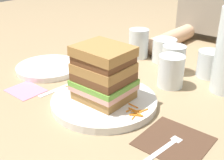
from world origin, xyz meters
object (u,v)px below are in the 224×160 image
object	(u,v)px
main_plate	(104,102)
napkin_dark	(174,141)
empty_tumbler_1	(209,64)
empty_tumbler_3	(164,50)
side_plate	(48,68)
juice_glass	(171,73)
empty_tumbler_0	(173,59)
empty_tumbler_2	(139,43)
fork	(167,145)
knife	(68,85)
sandwich	(104,75)
napkin_pink	(26,90)

from	to	relation	value
main_plate	napkin_dark	size ratio (longest dim) A/B	2.00
empty_tumbler_1	empty_tumbler_3	distance (m)	0.17
napkin_dark	side_plate	xyz separation A→B (m)	(-0.48, 0.06, 0.01)
napkin_dark	juice_glass	world-z (taller)	juice_glass
napkin_dark	empty_tumbler_0	distance (m)	0.35
empty_tumbler_2	side_plate	size ratio (longest dim) A/B	0.50
fork	empty_tumbler_1	bearing A→B (deg)	102.15
main_plate	knife	world-z (taller)	main_plate
napkin_dark	empty_tumbler_0	size ratio (longest dim) A/B	1.52
main_plate	empty_tumbler_2	world-z (taller)	empty_tumbler_2
fork	empty_tumbler_3	world-z (taller)	empty_tumbler_3
main_plate	napkin_dark	world-z (taller)	main_plate
sandwich	napkin_pink	world-z (taller)	sandwich
knife	empty_tumbler_0	xyz separation A→B (m)	(0.17, 0.27, 0.04)
empty_tumbler_1	empty_tumbler_3	world-z (taller)	same
empty_tumbler_0	main_plate	bearing A→B (deg)	-94.61
empty_tumbler_3	empty_tumbler_2	bearing A→B (deg)	-165.66
juice_glass	empty_tumbler_0	distance (m)	0.10
napkin_dark	knife	distance (m)	0.35
empty_tumbler_1	fork	bearing A→B (deg)	-77.85
fork	empty_tumbler_1	distance (m)	0.38
main_plate	juice_glass	world-z (taller)	juice_glass
main_plate	knife	bearing A→B (deg)	173.79
empty_tumbler_0	napkin_pink	xyz separation A→B (m)	(-0.24, -0.36, -0.04)
main_plate	napkin_dark	distance (m)	0.20
napkin_dark	napkin_pink	distance (m)	0.42
empty_tumbler_2	side_plate	xyz separation A→B (m)	(-0.14, -0.28, -0.04)
juice_glass	empty_tumbler_1	distance (m)	0.14
sandwich	napkin_pink	bearing A→B (deg)	-159.75
napkin_dark	empty_tumbler_2	distance (m)	0.48
juice_glass	empty_tumbler_0	world-z (taller)	juice_glass
knife	empty_tumbler_1	xyz separation A→B (m)	(0.27, 0.31, 0.04)
napkin_pink	knife	bearing A→B (deg)	56.72
main_plate	napkin_dark	xyz separation A→B (m)	(0.20, -0.01, -0.01)
napkin_pink	empty_tumbler_0	bearing A→B (deg)	57.16
fork	napkin_pink	world-z (taller)	fork
napkin_dark	empty_tumbler_2	xyz separation A→B (m)	(-0.33, 0.34, 0.05)
empty_tumbler_1	knife	bearing A→B (deg)	-130.52
empty_tumbler_2	side_plate	bearing A→B (deg)	-117.25
sandwich	fork	size ratio (longest dim) A/B	0.80
empty_tumbler_1	empty_tumbler_3	bearing A→B (deg)	173.09
empty_tumbler_2	napkin_pink	size ratio (longest dim) A/B	1.04
empty_tumbler_0	empty_tumbler_2	size ratio (longest dim) A/B	0.86
napkin_dark	knife	bearing A→B (deg)	175.09
main_plate	fork	bearing A→B (deg)	-10.34
empty_tumbler_0	juice_glass	bearing A→B (deg)	-64.44
main_plate	side_plate	distance (m)	0.28
main_plate	napkin_pink	world-z (taller)	main_plate
empty_tumbler_1	napkin_dark	bearing A→B (deg)	-76.70
sandwich	juice_glass	distance (m)	0.21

